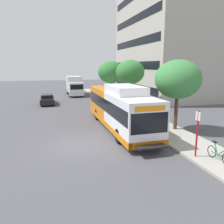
{
  "coord_description": "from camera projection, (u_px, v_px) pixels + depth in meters",
  "views": [
    {
      "loc": [
        -1.73,
        -13.77,
        5.1
      ],
      "look_at": [
        2.88,
        2.2,
        1.6
      ],
      "focal_mm": 35.34,
      "sensor_mm": 36.0,
      "label": 1
    }
  ],
  "objects": [
    {
      "name": "lattice_comm_tower",
      "position": [
        121.0,
        41.0,
        51.02
      ],
      "size": [
        1.1,
        1.1,
        31.78
      ],
      "color": "#B7B7BC",
      "rests_on": "ground"
    },
    {
      "name": "transit_bus",
      "position": [
        119.0,
        108.0,
        18.07
      ],
      "size": [
        2.58,
        12.25,
        3.65
      ],
      "color": "white",
      "rests_on": "ground"
    },
    {
      "name": "box_truck_background",
      "position": [
        74.0,
        85.0,
        38.61
      ],
      "size": [
        2.32,
        7.01,
        3.25
      ],
      "color": "silver",
      "rests_on": "ground"
    },
    {
      "name": "street_tree_far_block",
      "position": [
        111.0,
        72.0,
        34.71
      ],
      "size": [
        4.1,
        4.1,
        5.71
      ],
      "color": "#4C3823",
      "rests_on": "sidewalk_curb"
    },
    {
      "name": "sidewalk_curb",
      "position": [
        141.0,
        117.0,
        21.99
      ],
      "size": [
        3.0,
        56.0,
        0.14
      ],
      "primitive_type": "cube",
      "color": "#A8A399",
      "rests_on": "ground"
    },
    {
      "name": "parked_car_far_lane",
      "position": [
        47.0,
        99.0,
        29.67
      ],
      "size": [
        1.8,
        4.5,
        1.33
      ],
      "color": "black",
      "rests_on": "ground"
    },
    {
      "name": "ground_plane",
      "position": [
        68.0,
        118.0,
        21.99
      ],
      "size": [
        120.0,
        120.0,
        0.0
      ],
      "primitive_type": "plane",
      "color": "#4C4C51"
    },
    {
      "name": "bus_stop_sign_pole",
      "position": [
        197.0,
        130.0,
        12.02
      ],
      "size": [
        0.1,
        0.36,
        2.6
      ],
      "color": "red",
      "rests_on": "sidewalk_curb"
    },
    {
      "name": "bicycle_parked",
      "position": [
        219.0,
        154.0,
        11.6
      ],
      "size": [
        0.52,
        1.76,
        1.02
      ],
      "color": "black",
      "rests_on": "sidewalk_curb"
    },
    {
      "name": "street_tree_mid_block",
      "position": [
        130.0,
        72.0,
        26.14
      ],
      "size": [
        3.38,
        3.38,
        5.66
      ],
      "color": "#4C3823",
      "rests_on": "sidewalk_curb"
    },
    {
      "name": "apartment_tower_backdrop",
      "position": [
        166.0,
        21.0,
        35.07
      ],
      "size": [
        10.83,
        18.79,
        24.03
      ],
      "color": "#ADA89E",
      "rests_on": "ground"
    },
    {
      "name": "street_tree_near_stop",
      "position": [
        178.0,
        79.0,
        16.89
      ],
      "size": [
        3.52,
        3.52,
        5.44
      ],
      "color": "#4C3823",
      "rests_on": "sidewalk_curb"
    }
  ]
}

